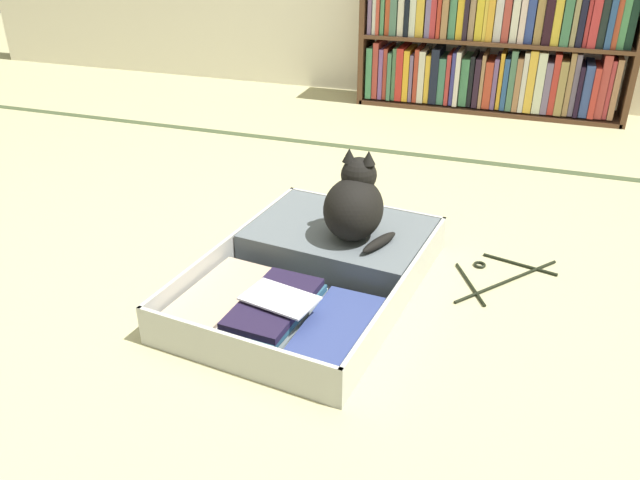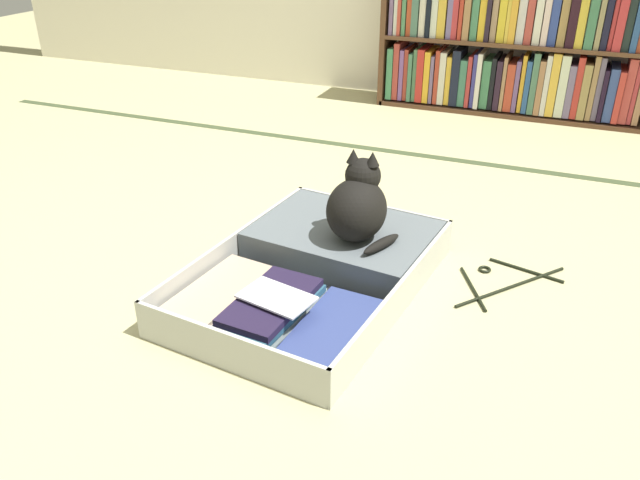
{
  "view_description": "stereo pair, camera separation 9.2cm",
  "coord_description": "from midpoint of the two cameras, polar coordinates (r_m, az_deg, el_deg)",
  "views": [
    {
      "loc": [
        0.62,
        -1.48,
        1.07
      ],
      "look_at": [
        0.09,
        0.06,
        0.2
      ],
      "focal_mm": 35.69,
      "sensor_mm": 36.0,
      "label": 1
    },
    {
      "loc": [
        0.7,
        -1.45,
        1.07
      ],
      "look_at": [
        0.09,
        0.06,
        0.2
      ],
      "focal_mm": 35.69,
      "sensor_mm": 36.0,
      "label": 2
    }
  ],
  "objects": [
    {
      "name": "clothes_hanger",
      "position": [
        2.12,
        17.26,
        -3.54
      ],
      "size": [
        0.32,
        0.36,
        0.01
      ],
      "color": "black",
      "rests_on": "ground_plane"
    },
    {
      "name": "bookshelf",
      "position": [
        3.79,
        17.92,
        16.2
      ],
      "size": [
        1.48,
        0.27,
        0.78
      ],
      "color": "brown",
      "rests_on": "ground_plane"
    },
    {
      "name": "tatami_border",
      "position": [
        3.11,
        8.58,
        7.7
      ],
      "size": [
        4.8,
        0.05,
        0.0
      ],
      "color": "#3A462B",
      "rests_on": "ground_plane"
    },
    {
      "name": "ground_plane",
      "position": [
        1.93,
        -1.75,
        -5.53
      ],
      "size": [
        10.0,
        10.0,
        0.0
      ],
      "primitive_type": "plane",
      "color": "tan"
    },
    {
      "name": "open_suitcase",
      "position": [
        2.01,
        1.4,
        -2.35
      ],
      "size": [
        0.7,
        0.95,
        0.12
      ],
      "color": "#B5B6AD",
      "rests_on": "ground_plane"
    },
    {
      "name": "black_cat",
      "position": [
        2.0,
        4.79,
        3.08
      ],
      "size": [
        0.24,
        0.23,
        0.28
      ],
      "color": "black",
      "rests_on": "open_suitcase"
    }
  ]
}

